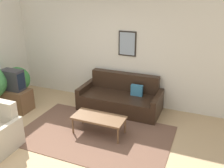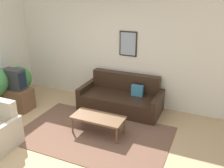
% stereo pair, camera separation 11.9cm
% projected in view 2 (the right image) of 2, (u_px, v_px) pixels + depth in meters
% --- Properties ---
extents(ground_plane, '(16.00, 16.00, 0.00)m').
position_uv_depth(ground_plane, '(54.00, 152.00, 4.57)').
color(ground_plane, tan).
extents(area_rug, '(3.05, 1.89, 0.01)m').
position_uv_depth(area_rug, '(94.00, 134.00, 5.10)').
color(area_rug, brown).
rests_on(area_rug, ground_plane).
extents(wall_back, '(8.00, 0.09, 2.70)m').
position_uv_depth(wall_back, '(111.00, 50.00, 6.28)').
color(wall_back, beige).
rests_on(wall_back, ground_plane).
extents(couch, '(1.96, 0.90, 0.84)m').
position_uv_depth(couch, '(121.00, 98.00, 6.09)').
color(couch, black).
rests_on(couch, ground_plane).
extents(coffee_table, '(1.07, 0.49, 0.38)m').
position_uv_depth(coffee_table, '(98.00, 118.00, 5.03)').
color(coffee_table, brown).
rests_on(coffee_table, ground_plane).
extents(tv_stand, '(0.78, 0.45, 0.53)m').
position_uv_depth(tv_stand, '(17.00, 99.00, 6.13)').
color(tv_stand, brown).
rests_on(tv_stand, ground_plane).
extents(tv, '(0.53, 0.28, 0.49)m').
position_uv_depth(tv, '(14.00, 79.00, 5.94)').
color(tv, '#2D2D33').
rests_on(tv, tv_stand).
extents(potted_plant_by_window, '(0.63, 0.63, 0.96)m').
position_uv_depth(potted_plant_by_window, '(19.00, 80.00, 6.34)').
color(potted_plant_by_window, beige).
rests_on(potted_plant_by_window, ground_plane).
extents(potted_plant_small, '(0.58, 0.58, 0.89)m').
position_uv_depth(potted_plant_small, '(9.00, 83.00, 6.29)').
color(potted_plant_small, '#383D42').
rests_on(potted_plant_small, ground_plane).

